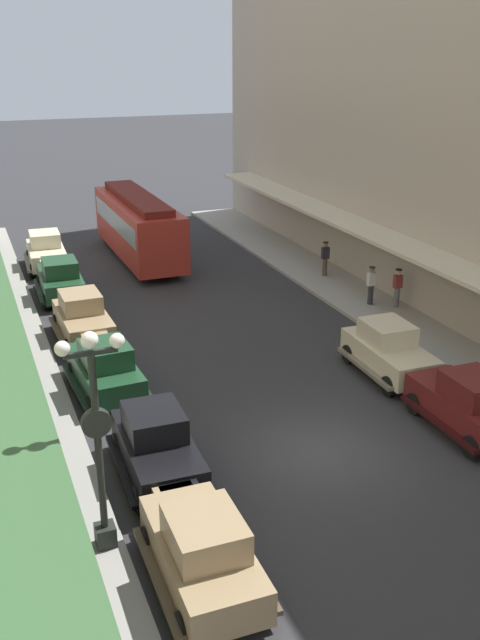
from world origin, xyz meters
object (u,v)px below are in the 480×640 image
(pedestrian_2, at_px, (325,258))
(parked_car_3, at_px, (468,402))
(parked_car_4, at_px, (46,250))
(streetcar, at_px, (138,224))
(parked_car_1, at_px, (157,444))
(parked_car_0, at_px, (105,367))
(parked_car_2, at_px, (83,317))
(parked_car_5, at_px, (60,278))
(parked_car_7, at_px, (389,349))
(pedestrian_0, at_px, (371,285))
(pedestrian_1, at_px, (397,287))
(parked_car_6, at_px, (202,549))
(lamp_post_with_clock, at_px, (97,434))

(pedestrian_2, bearing_deg, parked_car_3, -101.92)
(parked_car_4, relative_size, streetcar, 0.45)
(parked_car_1, relative_size, pedestrian_2, 2.57)
(parked_car_0, height_order, parked_car_2, same)
(parked_car_4, bearing_deg, parked_car_5, -90.25)
(parked_car_3, relative_size, parked_car_7, 0.99)
(pedestrian_0, height_order, pedestrian_2, same)
(parked_car_4, bearing_deg, pedestrian_1, -41.97)
(parked_car_6, xyz_separation_m, streetcar, (4.85, 24.47, 0.96))
(parked_car_4, xyz_separation_m, pedestrian_2, (12.30, -6.66, 0.07))
(parked_car_5, height_order, pedestrian_2, parked_car_5)
(pedestrian_2, bearing_deg, pedestrian_0, -91.38)
(parked_car_2, height_order, parked_car_3, same)
(parked_car_2, bearing_deg, pedestrian_0, -4.24)
(parked_car_5, height_order, pedestrian_1, parked_car_5)
(parked_car_6, relative_size, pedestrian_2, 2.56)
(parked_car_2, height_order, parked_car_6, same)
(parked_car_7, bearing_deg, pedestrian_0, 63.83)
(parked_car_0, bearing_deg, pedestrian_2, 33.92)
(pedestrian_0, distance_m, pedestrian_2, 4.38)
(pedestrian_0, bearing_deg, parked_car_2, 175.76)
(parked_car_2, height_order, pedestrian_2, parked_car_2)
(pedestrian_1, bearing_deg, parked_car_1, -146.58)
(parked_car_0, xyz_separation_m, parked_car_4, (0.12, 15.02, 0.00))
(lamp_post_with_clock, xyz_separation_m, pedestrian_1, (14.79, 10.97, -1.97))
(parked_car_2, xyz_separation_m, parked_car_7, (9.16, -7.02, 0.00))
(parked_car_1, relative_size, parked_car_6, 1.00)
(parked_car_0, bearing_deg, lamp_post_with_clock, -101.83)
(pedestrian_1, height_order, pedestrian_2, same)
(parked_car_1, distance_m, parked_car_3, 9.11)
(lamp_post_with_clock, height_order, pedestrian_0, lamp_post_with_clock)
(parked_car_3, bearing_deg, lamp_post_with_clock, -172.54)
(parked_car_5, distance_m, pedestrian_2, 12.45)
(parked_car_3, xyz_separation_m, parked_car_4, (-9.22, 21.28, 0.00))
(parked_car_6, bearing_deg, pedestrian_0, 47.85)
(parked_car_2, bearing_deg, pedestrian_1, -7.02)
(parked_car_6, height_order, parked_car_7, same)
(pedestrian_1, bearing_deg, parked_car_5, 152.38)
(lamp_post_with_clock, bearing_deg, parked_car_4, 85.65)
(streetcar, height_order, lamp_post_with_clock, lamp_post_with_clock)
(lamp_post_with_clock, height_order, pedestrian_2, lamp_post_with_clock)
(parked_car_0, distance_m, parked_car_1, 5.25)
(parked_car_7, relative_size, pedestrian_0, 2.57)
(parked_car_6, distance_m, pedestrian_0, 18.29)
(parked_car_4, relative_size, pedestrian_0, 2.58)
(parked_car_1, height_order, parked_car_3, same)
(parked_car_4, bearing_deg, lamp_post_with_clock, -94.35)
(parked_car_4, distance_m, parked_car_5, 4.90)
(lamp_post_with_clock, bearing_deg, parked_car_1, 52.37)
(parked_car_1, relative_size, streetcar, 0.45)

